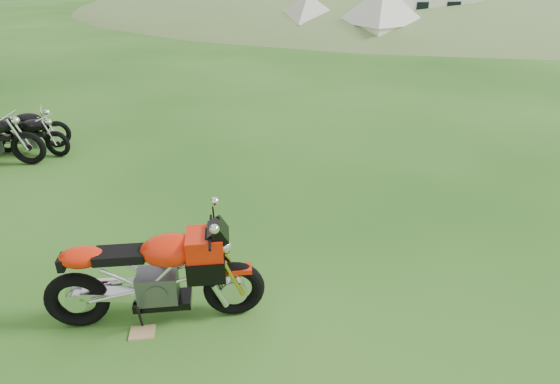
{
  "coord_description": "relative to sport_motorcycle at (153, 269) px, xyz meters",
  "views": [
    {
      "loc": [
        -0.36,
        -5.25,
        3.65
      ],
      "look_at": [
        0.39,
        0.4,
        0.83
      ],
      "focal_mm": 30.0,
      "sensor_mm": 36.0,
      "label": 1
    }
  ],
  "objects": [
    {
      "name": "hillside",
      "position": [
        25.17,
        40.97,
        -0.68
      ],
      "size": [
        80.0,
        64.0,
        8.0
      ],
      "primitive_type": "ellipsoid",
      "color": "olive",
      "rests_on": "ground"
    },
    {
      "name": "vintage_moto_c",
      "position": [
        -3.12,
        5.49,
        -0.23
      ],
      "size": [
        1.75,
        0.9,
        0.9
      ],
      "primitive_type": null,
      "rotation": [
        0.0,
        0.0,
        -0.31
      ],
      "color": "black",
      "rests_on": "ground"
    },
    {
      "name": "plywood_board",
      "position": [
        -0.17,
        -0.22,
        -0.67
      ],
      "size": [
        0.27,
        0.22,
        0.02
      ],
      "primitive_type": "cube",
      "rotation": [
        0.0,
        0.0,
        -0.01
      ],
      "color": "tan",
      "rests_on": "ground"
    },
    {
      "name": "tent_right",
      "position": [
        8.95,
        19.13,
        0.63
      ],
      "size": [
        3.98,
        3.98,
        2.61
      ],
      "primitive_type": null,
      "rotation": [
        0.0,
        0.0,
        0.42
      ],
      "color": "white",
      "rests_on": "ground"
    },
    {
      "name": "tent_mid",
      "position": [
        5.74,
        21.59,
        0.48
      ],
      "size": [
        3.49,
        3.49,
        2.33
      ],
      "primitive_type": null,
      "rotation": [
        0.0,
        0.0,
        0.38
      ],
      "color": "beige",
      "rests_on": "ground"
    },
    {
      "name": "sport_motorcycle",
      "position": [
        0.0,
        0.0,
        0.0
      ],
      "size": [
        2.28,
        0.61,
        1.36
      ],
      "primitive_type": null,
      "rotation": [
        0.0,
        0.0,
        -0.02
      ],
      "color": "red",
      "rests_on": "ground"
    },
    {
      "name": "ground",
      "position": [
        1.17,
        0.97,
        -0.68
      ],
      "size": [
        120.0,
        120.0,
        0.0
      ],
      "primitive_type": "plane",
      "color": "#1C5011",
      "rests_on": "ground"
    },
    {
      "name": "vintage_moto_b",
      "position": [
        -3.34,
        5.71,
        -0.2
      ],
      "size": [
        1.86,
        0.87,
        0.96
      ],
      "primitive_type": null,
      "rotation": [
        0.0,
        0.0,
        0.26
      ],
      "color": "black",
      "rests_on": "ground"
    },
    {
      "name": "caravan",
      "position": [
        12.07,
        20.59,
        0.47
      ],
      "size": [
        4.95,
        2.29,
        2.29
      ],
      "primitive_type": null,
      "rotation": [
        0.0,
        0.0,
        0.02
      ],
      "color": "white",
      "rests_on": "ground"
    },
    {
      "name": "hedgerow",
      "position": [
        25.17,
        40.97,
        -0.68
      ],
      "size": [
        36.0,
        1.2,
        8.6
      ],
      "primitive_type": null,
      "color": "#1C3311",
      "rests_on": "ground"
    }
  ]
}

